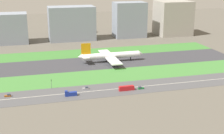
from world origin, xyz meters
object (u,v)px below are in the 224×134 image
Objects in this scene: bus_0 at (127,88)px; car_2 at (141,88)px; airliner at (110,56)px; terminal_building at (3,29)px; truck_0 at (71,94)px; traffic_light at (51,83)px; car_1 at (86,88)px; office_tower at (129,20)px; car_0 at (8,95)px; cargo_warehouse at (173,18)px; fuel_tank_west at (84,28)px; hangar_building at (72,23)px.

car_2 is at bearing -180.00° from bus_0.
terminal_building is (-103.78, 114.00, 12.03)m from airliner.
traffic_light reaches higher than truck_0.
car_2 and car_1 have the same top height.
car_0 is at bearing -129.18° from office_tower.
car_0 is 55.24m from car_1.
truck_0 reaches higher than car_0.
office_tower is (56.86, 114.00, 16.92)m from airliner.
terminal_building reaches higher than bus_0.
car_0 is at bearing 180.00° from car_1.
cargo_warehouse is at bearing 43.89° from traffic_light.
terminal_building is at bearing 103.90° from traffic_light.
airliner is 85.39m from traffic_light.
office_tower is at bearing -105.57° from car_2.
cargo_warehouse reaches higher than fuel_tank_west.
traffic_light is 0.13× the size of terminal_building.
airliner is 1.40× the size of cargo_warehouse.
cargo_warehouse reaches higher than hangar_building.
airliner is at bearing 44.66° from traffic_light.
car_2 is (52.32, 0.00, -0.75)m from truck_0.
bus_0 is (-7.63, -78.00, -4.41)m from airliner.
fuel_tank_west reaches higher than car_1.
traffic_light is 0.36× the size of fuel_tank_west.
car_2 is 0.08× the size of terminal_building.
terminal_building is at bearing -74.07° from truck_0.
fuel_tank_west is at bearing 73.82° from traffic_light.
terminal_building reaches higher than car_2.
airliner is at bearing 61.94° from car_1.
car_2 is 0.61× the size of traffic_light.
truck_0 is (-48.96, -78.00, -4.56)m from airliner.
traffic_light reaches higher than bus_0.
office_tower reaches higher than car_2.
traffic_light is (30.76, 7.99, 3.37)m from car_0.
office_tower is at bearing 55.95° from traffic_light.
terminal_building is at bearing 93.87° from car_0.
hangar_building is at bearing -98.44° from truck_0.
car_0 is at bearing -13.24° from truck_0.
office_tower is 72.02m from fuel_tank_west.
truck_0 is at bearing -131.37° from cargo_warehouse.
traffic_light is at bearing -103.03° from hangar_building.
terminal_building is 160.71m from office_tower.
cargo_warehouse is (63.28, 0.00, -0.00)m from office_tower.
terminal_building is at bearing 180.00° from hangar_building.
office_tower is at bearing 63.49° from airliner.
terminal_building is (-43.06, 174.01, 13.97)m from traffic_light.
fuel_tank_west is (63.56, 219.01, 3.26)m from traffic_light.
fuel_tank_west is (-0.52, 237.00, 6.63)m from car_2.
airliner is 3.25× the size of fuel_tank_west.
cargo_warehouse is 2.32× the size of fuel_tank_west.
truck_0 is 43.68m from car_0.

